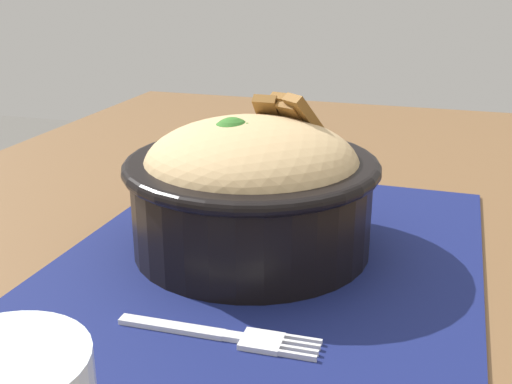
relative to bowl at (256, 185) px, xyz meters
The scene contains 4 objects.
table 0.13m from the bowl, ahead, with size 1.35×0.82×0.71m.
placemat 0.06m from the bowl, 36.34° to the left, with size 0.44×0.33×0.00m, color #11194C.
bowl is the anchor object (origin of this frame).
fork 0.15m from the bowl, ahead, with size 0.02×0.14×0.00m.
Camera 1 is at (0.42, 0.15, 0.93)m, focal length 43.85 mm.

